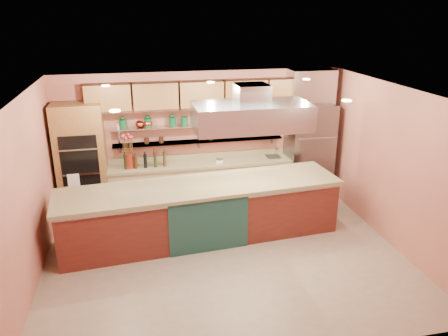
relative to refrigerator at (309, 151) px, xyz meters
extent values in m
cube|color=gray|center=(-2.35, -2.14, -1.06)|extent=(6.00, 5.00, 0.02)
cube|color=black|center=(-2.35, -2.14, 1.75)|extent=(6.00, 5.00, 0.02)
cube|color=#BD6C59|center=(-2.35, 0.36, 0.35)|extent=(6.00, 0.04, 2.80)
cube|color=#BD6C59|center=(-2.35, -4.64, 0.35)|extent=(6.00, 0.04, 2.80)
cube|color=#BD6C59|center=(-5.35, -2.14, 0.35)|extent=(0.04, 5.00, 2.80)
cube|color=#BD6C59|center=(0.65, -2.14, 0.35)|extent=(0.04, 5.00, 2.80)
cube|color=brown|center=(-4.80, 0.04, 0.10)|extent=(0.95, 0.64, 2.30)
cube|color=slate|center=(0.00, 0.00, 0.00)|extent=(0.95, 0.72, 2.10)
cube|color=tan|center=(-2.40, 0.06, -0.58)|extent=(3.84, 0.64, 0.93)
cube|color=#ABAEB2|center=(-2.40, 0.23, 0.30)|extent=(3.60, 0.26, 0.03)
cube|color=#ABAEB2|center=(-2.40, 0.23, 0.65)|extent=(3.60, 0.26, 0.03)
cube|color=brown|center=(-2.35, 0.18, 1.30)|extent=(4.60, 0.36, 0.55)
cube|color=#ABAEB2|center=(-1.74, -1.46, 1.20)|extent=(2.00, 1.00, 0.45)
cube|color=#FFE5A5|center=(-2.35, -1.94, 1.72)|extent=(4.00, 2.80, 0.02)
cube|color=maroon|center=(-2.64, -1.46, -0.53)|extent=(5.05, 1.50, 1.04)
cylinder|color=maroon|center=(-3.89, 0.01, 0.04)|extent=(0.20, 0.20, 0.32)
cube|color=black|center=(-3.56, 0.01, 0.03)|extent=(0.95, 0.49, 0.29)
cube|color=white|center=(-2.01, 0.01, -0.08)|extent=(0.16, 0.12, 0.08)
cylinder|color=silver|center=(-0.73, 0.11, -0.02)|extent=(0.03, 0.03, 0.20)
ellipsoid|color=#C3462D|center=(-3.62, 0.23, 0.74)|extent=(0.19, 0.19, 0.14)
cylinder|color=#0F4625|center=(-2.70, 0.23, 0.75)|extent=(0.16, 0.16, 0.18)
camera|label=1|loc=(-3.71, -8.58, 2.94)|focal=35.00mm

